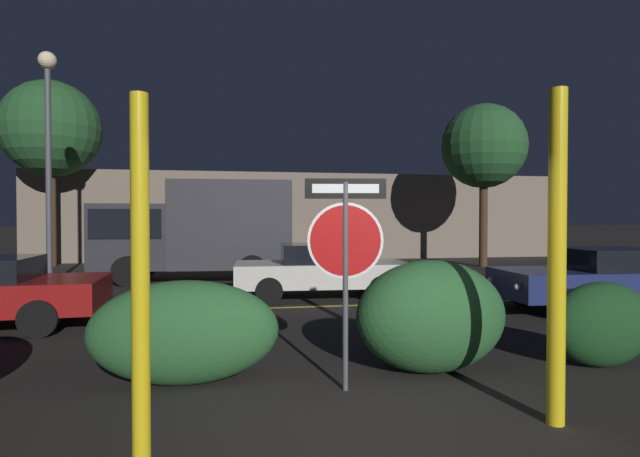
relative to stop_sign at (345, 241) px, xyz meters
The scene contains 15 objects.
ground_plane 2.04m from the stop_sign, 90.76° to the right, with size 260.00×260.00×0.00m, color black.
road_center_stripe 5.43m from the stop_sign, 90.18° to the left, with size 33.34×0.12×0.01m, color gold.
stop_sign is the anchor object (origin of this frame).
yellow_pole_left 2.53m from the stop_sign, 137.13° to the right, with size 0.13×0.13×2.75m, color yellow.
yellow_pole_right 2.09m from the stop_sign, 35.63° to the right, with size 0.16×0.16×3.07m, color yellow.
hedge_bush_1 2.11m from the stop_sign, 163.81° to the left, with size 2.14×0.88×1.19m, color #285B2D.
hedge_bush_2 1.58m from the stop_sign, 21.25° to the left, with size 1.88×1.17×1.38m, color #285B2D.
hedge_bush_3 3.59m from the stop_sign, ahead, with size 1.38×0.71×1.08m, color #19421E.
passing_car_2 6.49m from the stop_sign, 82.47° to the left, with size 4.22×2.01×1.28m.
passing_car_3 7.37m from the stop_sign, 30.31° to the left, with size 4.49×2.04×1.28m.
delivery_truck 10.48m from the stop_sign, 102.81° to the left, with size 5.82×2.55×3.01m.
street_lamp 11.98m from the stop_sign, 122.77° to the left, with size 0.49×0.49×6.55m.
tree_0 18.35m from the stop_sign, 117.43° to the left, with size 3.76×3.76×7.31m.
tree_1 15.67m from the stop_sign, 56.58° to the left, with size 3.27×3.27×6.36m.
building_backdrop 18.85m from the stop_sign, 83.18° to the left, with size 24.52×3.15×3.98m, color #7A6B5B.
Camera 1 is at (-1.19, -4.09, 1.89)m, focal length 28.00 mm.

